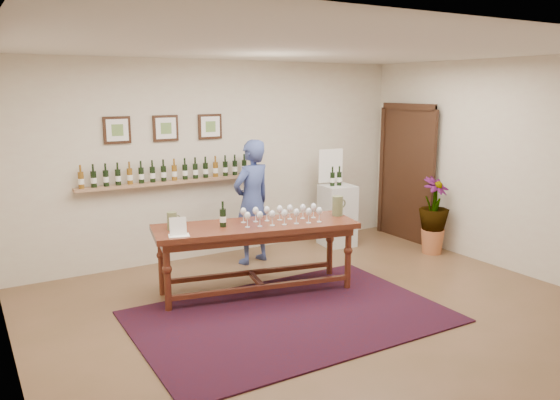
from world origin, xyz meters
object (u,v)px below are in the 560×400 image
display_pedestal (337,215)px  person (252,202)px  tasting_table (256,234)px  potted_plant (434,216)px

display_pedestal → person: size_ratio=0.55×
person → tasting_table: bearing=49.3°
potted_plant → tasting_table: bearing=-179.0°
potted_plant → person: bearing=158.3°
person → potted_plant: bearing=143.5°
potted_plant → person: (-2.49, 0.99, 0.29)m
tasting_table → potted_plant: 3.00m
tasting_table → display_pedestal: 2.35m
tasting_table → person: person is taller
tasting_table → person: bearing=76.1°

